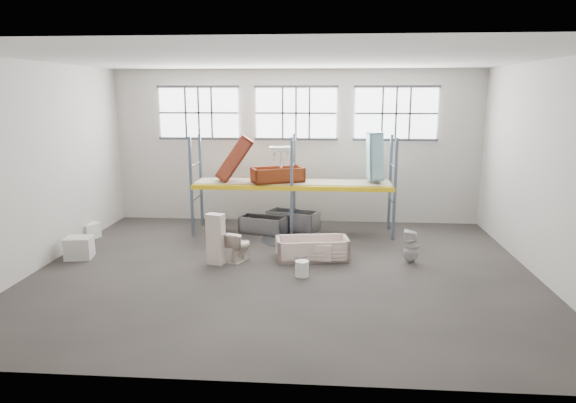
# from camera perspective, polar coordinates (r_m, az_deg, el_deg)

# --- Properties ---
(floor) EXTENTS (12.00, 10.00, 0.10)m
(floor) POSITION_cam_1_polar(r_m,az_deg,el_deg) (12.74, -0.52, -7.80)
(floor) COLOR #443E3B
(floor) RESTS_ON ground
(ceiling) EXTENTS (12.00, 10.00, 0.10)m
(ceiling) POSITION_cam_1_polar(r_m,az_deg,el_deg) (12.01, -0.56, 15.74)
(ceiling) COLOR silver
(ceiling) RESTS_ON ground
(wall_back) EXTENTS (12.00, 0.10, 5.00)m
(wall_back) POSITION_cam_1_polar(r_m,az_deg,el_deg) (17.11, 0.91, 6.08)
(wall_back) COLOR beige
(wall_back) RESTS_ON ground
(wall_front) EXTENTS (12.00, 0.10, 5.00)m
(wall_front) POSITION_cam_1_polar(r_m,az_deg,el_deg) (7.19, -3.97, -2.26)
(wall_front) COLOR #ABA79E
(wall_front) RESTS_ON ground
(wall_left) EXTENTS (0.10, 10.00, 5.00)m
(wall_left) POSITION_cam_1_polar(r_m,az_deg,el_deg) (13.99, -26.11, 3.52)
(wall_left) COLOR #9E9A93
(wall_left) RESTS_ON ground
(wall_right) EXTENTS (0.10, 10.00, 5.00)m
(wall_right) POSITION_cam_1_polar(r_m,az_deg,el_deg) (13.08, 26.95, 2.93)
(wall_right) COLOR #B9B4AB
(wall_right) RESTS_ON ground
(window_left) EXTENTS (2.60, 0.04, 1.60)m
(window_left) POSITION_cam_1_polar(r_m,az_deg,el_deg) (17.42, -9.82, 9.64)
(window_left) COLOR white
(window_left) RESTS_ON wall_back
(window_mid) EXTENTS (2.60, 0.04, 1.60)m
(window_mid) POSITION_cam_1_polar(r_m,az_deg,el_deg) (16.93, 0.90, 9.75)
(window_mid) COLOR white
(window_mid) RESTS_ON wall_back
(window_right) EXTENTS (2.60, 0.04, 1.60)m
(window_right) POSITION_cam_1_polar(r_m,az_deg,el_deg) (17.04, 11.86, 9.51)
(window_right) COLOR white
(window_right) RESTS_ON wall_back
(rack_upright_la) EXTENTS (0.08, 0.08, 3.00)m
(rack_upright_la) POSITION_cam_1_polar(r_m,az_deg,el_deg) (15.63, -10.64, 1.60)
(rack_upright_la) COLOR slate
(rack_upright_la) RESTS_ON floor
(rack_upright_lb) EXTENTS (0.08, 0.08, 3.00)m
(rack_upright_lb) POSITION_cam_1_polar(r_m,az_deg,el_deg) (16.77, -9.60, 2.34)
(rack_upright_lb) COLOR slate
(rack_upright_lb) RESTS_ON floor
(rack_upright_ma) EXTENTS (0.08, 0.08, 3.00)m
(rack_upright_ma) POSITION_cam_1_polar(r_m,az_deg,el_deg) (15.13, 0.40, 1.47)
(rack_upright_ma) COLOR slate
(rack_upright_ma) RESTS_ON floor
(rack_upright_mb) EXTENTS (0.08, 0.08, 3.00)m
(rack_upright_mb) POSITION_cam_1_polar(r_m,az_deg,el_deg) (16.31, 0.69, 2.24)
(rack_upright_mb) COLOR slate
(rack_upright_mb) RESTS_ON floor
(rack_upright_ra) EXTENTS (0.08, 0.08, 3.00)m
(rack_upright_ra) POSITION_cam_1_polar(r_m,az_deg,el_deg) (15.23, 11.74, 1.28)
(rack_upright_ra) COLOR slate
(rack_upright_ra) RESTS_ON floor
(rack_upright_rb) EXTENTS (0.08, 0.08, 3.00)m
(rack_upright_rb) POSITION_cam_1_polar(r_m,az_deg,el_deg) (16.40, 11.22, 2.06)
(rack_upright_rb) COLOR slate
(rack_upright_rb) RESTS_ON floor
(rack_beam_front) EXTENTS (6.00, 0.10, 0.14)m
(rack_beam_front) POSITION_cam_1_polar(r_m,az_deg,el_deg) (15.13, 0.40, 1.47)
(rack_beam_front) COLOR yellow
(rack_beam_front) RESTS_ON floor
(rack_beam_back) EXTENTS (6.00, 0.10, 0.14)m
(rack_beam_back) POSITION_cam_1_polar(r_m,az_deg,el_deg) (16.31, 0.69, 2.24)
(rack_beam_back) COLOR yellow
(rack_beam_back) RESTS_ON floor
(shelf_deck) EXTENTS (5.90, 1.10, 0.03)m
(shelf_deck) POSITION_cam_1_polar(r_m,az_deg,el_deg) (15.71, 0.55, 2.16)
(shelf_deck) COLOR gray
(shelf_deck) RESTS_ON floor
(wet_patch) EXTENTS (1.80, 1.80, 0.00)m
(wet_patch) POSITION_cam_1_polar(r_m,az_deg,el_deg) (15.29, 0.34, -4.20)
(wet_patch) COLOR black
(wet_patch) RESTS_ON floor
(bathtub_beige) EXTENTS (1.98, 1.16, 0.55)m
(bathtub_beige) POSITION_cam_1_polar(r_m,az_deg,el_deg) (13.51, 2.68, -5.20)
(bathtub_beige) COLOR beige
(bathtub_beige) RESTS_ON floor
(cistern_spare) EXTENTS (0.46, 0.25, 0.42)m
(cistern_spare) POSITION_cam_1_polar(r_m,az_deg,el_deg) (13.17, 3.87, -5.64)
(cistern_spare) COLOR beige
(cistern_spare) RESTS_ON bathtub_beige
(sink_in_tub) EXTENTS (0.44, 0.44, 0.15)m
(sink_in_tub) POSITION_cam_1_polar(r_m,az_deg,el_deg) (13.18, 1.28, -6.15)
(sink_in_tub) COLOR beige
(sink_in_tub) RESTS_ON bathtub_beige
(toilet_beige) EXTENTS (0.71, 0.88, 0.79)m
(toilet_beige) POSITION_cam_1_polar(r_m,az_deg,el_deg) (13.34, -5.41, -4.93)
(toilet_beige) COLOR silver
(toilet_beige) RESTS_ON floor
(cistern_tall) EXTENTS (0.47, 0.37, 1.30)m
(cistern_tall) POSITION_cam_1_polar(r_m,az_deg,el_deg) (13.11, -7.99, -4.14)
(cistern_tall) COLOR beige
(cistern_tall) RESTS_ON floor
(toilet_white) EXTENTS (0.46, 0.45, 0.85)m
(toilet_white) POSITION_cam_1_polar(r_m,az_deg,el_deg) (13.53, 13.47, -4.83)
(toilet_white) COLOR silver
(toilet_white) RESTS_ON floor
(steel_tub_left) EXTENTS (1.52, 1.03, 0.51)m
(steel_tub_left) POSITION_cam_1_polar(r_m,az_deg,el_deg) (15.96, -2.77, -2.57)
(steel_tub_left) COLOR #95979C
(steel_tub_left) RESTS_ON floor
(steel_tub_right) EXTENTS (1.75, 1.25, 0.58)m
(steel_tub_right) POSITION_cam_1_polar(r_m,az_deg,el_deg) (16.38, 0.57, -2.04)
(steel_tub_right) COLOR #B4B6BC
(steel_tub_right) RESTS_ON floor
(rust_tub_flat) EXTENTS (1.70, 1.24, 0.43)m
(rust_tub_flat) POSITION_cam_1_polar(r_m,az_deg,el_deg) (15.60, -1.16, 2.98)
(rust_tub_flat) COLOR brown
(rust_tub_flat) RESTS_ON shelf_deck
(rust_tub_tilted) EXTENTS (1.27, 0.84, 1.45)m
(rust_tub_tilted) POSITION_cam_1_polar(r_m,az_deg,el_deg) (15.80, -5.91, 4.77)
(rust_tub_tilted) COLOR brown
(rust_tub_tilted) RESTS_ON shelf_deck
(sink_on_shelf) EXTENTS (0.82, 0.69, 0.64)m
(sink_on_shelf) POSITION_cam_1_polar(r_m,az_deg,el_deg) (15.36, -0.75, 3.88)
(sink_on_shelf) COLOR silver
(sink_on_shelf) RESTS_ON rust_tub_flat
(blue_tub_upright) EXTENTS (0.52, 0.71, 1.44)m
(blue_tub_upright) POSITION_cam_1_polar(r_m,az_deg,el_deg) (15.68, 9.55, 4.98)
(blue_tub_upright) COLOR #87BDC9
(blue_tub_upright) RESTS_ON shelf_deck
(bucket) EXTENTS (0.42, 0.42, 0.38)m
(bucket) POSITION_cam_1_polar(r_m,az_deg,el_deg) (12.27, 1.56, -7.42)
(bucket) COLOR white
(bucket) RESTS_ON floor
(carton_near) EXTENTS (0.74, 0.67, 0.56)m
(carton_near) POSITION_cam_1_polar(r_m,az_deg,el_deg) (14.59, -22.09, -4.75)
(carton_near) COLOR silver
(carton_near) RESTS_ON floor
(carton_far) EXTENTS (0.70, 0.70, 0.45)m
(carton_far) POSITION_cam_1_polar(r_m,az_deg,el_deg) (16.48, -21.26, -3.02)
(carton_far) COLOR silver
(carton_far) RESTS_ON floor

